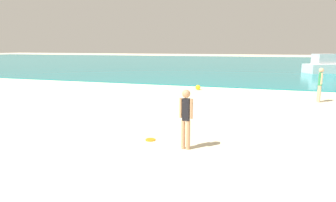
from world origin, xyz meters
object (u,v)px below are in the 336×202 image
at_px(person_distant, 320,83).
at_px(boat_near, 330,66).
at_px(person_standing, 186,116).
at_px(frisbee, 150,140).
at_px(beach_ball, 198,87).

relative_size(person_distant, boat_near, 0.29).
bearing_deg(person_standing, frisbee, 167.58).
xyz_separation_m(person_standing, boat_near, (8.65, 24.76, -0.18)).
height_order(frisbee, beach_ball, beach_ball).
bearing_deg(person_distant, boat_near, -22.20).
bearing_deg(person_distant, beach_ball, 63.08).
height_order(person_distant, beach_ball, person_distant).
bearing_deg(frisbee, beach_ball, 93.59).
relative_size(frisbee, boat_near, 0.05).
bearing_deg(person_standing, beach_ball, 105.51).
xyz_separation_m(frisbee, person_distant, (5.68, 7.65, 0.92)).
xyz_separation_m(frisbee, beach_ball, (-0.61, 9.75, 0.14)).
relative_size(person_distant, beach_ball, 5.44).
xyz_separation_m(boat_near, beach_ball, (-10.38, -14.64, -0.55)).
relative_size(person_standing, beach_ball, 5.15).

